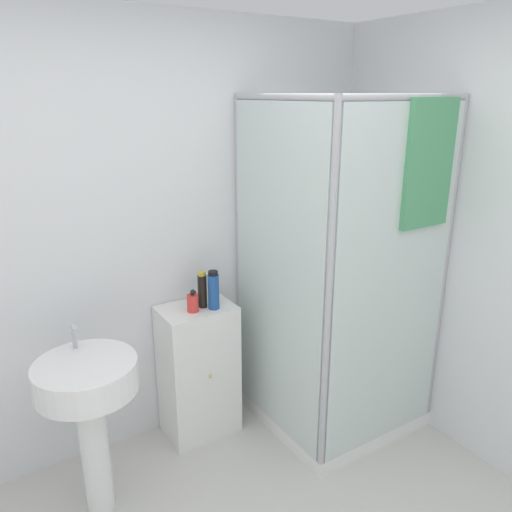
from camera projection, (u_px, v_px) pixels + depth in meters
The scene contains 7 objects.
wall_back at pixel (116, 246), 2.80m from camera, with size 6.40×0.06×2.50m, color silver.
shower_enclosure at pixel (335, 344), 3.13m from camera, with size 0.92×0.95×2.07m.
vanity_cabinet at pixel (199, 370), 3.10m from camera, with size 0.44×0.33×0.86m.
sink at pixel (89, 398), 2.42m from camera, with size 0.49×0.49×0.98m.
soap_dispenser at pixel (193, 303), 2.89m from camera, with size 0.07×0.07×0.14m.
shampoo_bottle_tall_black at pixel (202, 290), 2.94m from camera, with size 0.05×0.05×0.22m.
shampoo_bottle_blue at pixel (214, 290), 2.91m from camera, with size 0.07×0.07×0.23m.
Camera 1 is at (-0.76, -0.98, 2.07)m, focal length 35.00 mm.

